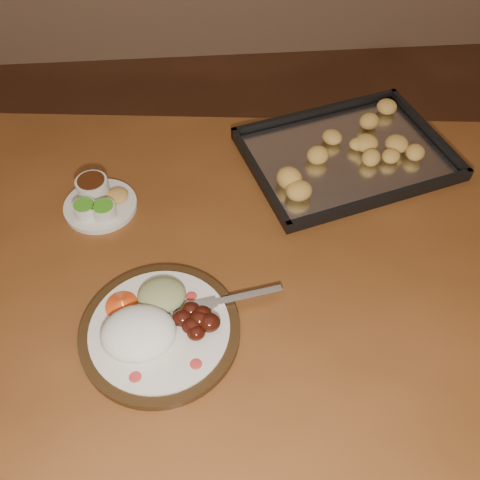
{
  "coord_description": "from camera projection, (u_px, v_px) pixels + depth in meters",
  "views": [
    {
      "loc": [
        0.07,
        -0.67,
        1.61
      ],
      "look_at": [
        0.12,
        0.03,
        0.77
      ],
      "focal_mm": 40.0,
      "sensor_mm": 36.0,
      "label": 1
    }
  ],
  "objects": [
    {
      "name": "dinner_plate",
      "position": [
        156.0,
        327.0,
        0.96
      ],
      "size": [
        0.38,
        0.29,
        0.07
      ],
      "rotation": [
        0.0,
        0.0,
        0.31
      ],
      "color": "black",
      "rests_on": "dining_table"
    },
    {
      "name": "condiment_saucer",
      "position": [
        98.0,
        201.0,
        1.17
      ],
      "size": [
        0.16,
        0.16,
        0.05
      ],
      "rotation": [
        0.0,
        0.0,
        0.14
      ],
      "color": "silver",
      "rests_on": "dining_table"
    },
    {
      "name": "dining_table",
      "position": [
        211.0,
        281.0,
        1.17
      ],
      "size": [
        1.59,
        1.06,
        0.75
      ],
      "rotation": [
        0.0,
        0.0,
        -0.11
      ],
      "color": "brown",
      "rests_on": "ground"
    },
    {
      "name": "ground",
      "position": [
        201.0,
        408.0,
        1.66
      ],
      "size": [
        4.0,
        4.0,
        0.0
      ],
      "primitive_type": "plane",
      "color": "#56311D",
      "rests_on": "ground"
    },
    {
      "name": "baking_tray",
      "position": [
        346.0,
        153.0,
        1.27
      ],
      "size": [
        0.54,
        0.46,
        0.05
      ],
      "rotation": [
        0.0,
        0.0,
        0.28
      ],
      "color": "black",
      "rests_on": "dining_table"
    }
  ]
}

